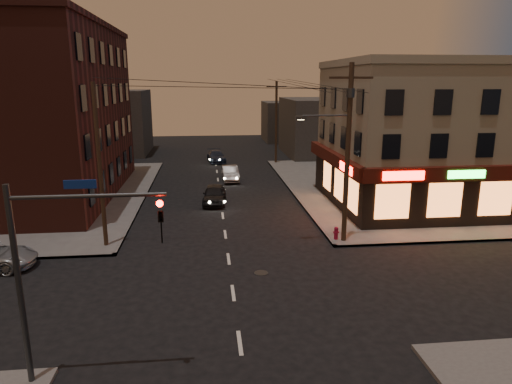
{
  "coord_description": "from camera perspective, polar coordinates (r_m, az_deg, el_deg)",
  "views": [
    {
      "loc": [
        -1.01,
        -18.64,
        9.21
      ],
      "look_at": [
        1.65,
        5.71,
        3.2
      ],
      "focal_mm": 32.0,
      "sensor_mm": 36.0,
      "label": 1
    }
  ],
  "objects": [
    {
      "name": "fire_hydrant",
      "position": [
        27.15,
        9.98,
        -5.0
      ],
      "size": [
        0.34,
        0.34,
        0.77
      ],
      "rotation": [
        0.0,
        0.0,
        -0.11
      ],
      "color": "maroon",
      "rests_on": "sidewalk_ne"
    },
    {
      "name": "sedan_near",
      "position": [
        35.08,
        -5.22,
        -0.29
      ],
      "size": [
        1.99,
        4.3,
        1.43
      ],
      "primitive_type": "imported",
      "rotation": [
        0.0,
        0.0,
        -0.07
      ],
      "color": "black",
      "rests_on": "ground"
    },
    {
      "name": "ground",
      "position": [
        20.82,
        -2.88,
        -12.49
      ],
      "size": [
        120.0,
        120.0,
        0.0
      ],
      "primitive_type": "plane",
      "color": "black",
      "rests_on": "ground"
    },
    {
      "name": "sedan_mid",
      "position": [
        43.08,
        -3.26,
        2.35
      ],
      "size": [
        1.6,
        4.21,
        1.37
      ],
      "primitive_type": "imported",
      "rotation": [
        0.0,
        0.0,
        0.04
      ],
      "color": "slate",
      "rests_on": "ground"
    },
    {
      "name": "pizza_building",
      "position": [
        36.48,
        21.63,
        6.74
      ],
      "size": [
        15.85,
        12.85,
        10.5
      ],
      "color": "gray",
      "rests_on": "sidewalk_ne"
    },
    {
      "name": "bg_building_nw",
      "position": [
        62.04,
        -17.56,
        8.33
      ],
      "size": [
        9.0,
        10.0,
        8.0
      ],
      "primitive_type": "cube",
      "color": "#3F3D3A",
      "rests_on": "ground"
    },
    {
      "name": "utility_pole_west",
      "position": [
        26.2,
        -18.93,
        3.01
      ],
      "size": [
        0.24,
        0.24,
        9.0
      ],
      "primitive_type": "cylinder",
      "color": "#382619",
      "rests_on": "sidewalk_nw"
    },
    {
      "name": "bg_building_ne_a",
      "position": [
        58.88,
        8.64,
        8.06
      ],
      "size": [
        10.0,
        12.0,
        7.0
      ],
      "primitive_type": "cube",
      "color": "#3F3D3A",
      "rests_on": "ground"
    },
    {
      "name": "traffic_signal",
      "position": [
        14.71,
        -24.07,
        -7.57
      ],
      "size": [
        4.49,
        0.32,
        6.47
      ],
      "color": "#333538",
      "rests_on": "ground"
    },
    {
      "name": "sidewalk_ne",
      "position": [
        43.15,
        20.06,
        0.71
      ],
      "size": [
        24.0,
        28.0,
        0.15
      ],
      "primitive_type": "cube",
      "color": "#514F4C",
      "rests_on": "ground"
    },
    {
      "name": "utility_pole_main",
      "position": [
        25.86,
        11.19,
        5.86
      ],
      "size": [
        4.2,
        0.44,
        10.0
      ],
      "color": "#382619",
      "rests_on": "sidewalk_ne"
    },
    {
      "name": "brick_apartment",
      "position": [
        40.07,
        -26.23,
        8.73
      ],
      "size": [
        12.0,
        20.0,
        13.0
      ],
      "primitive_type": "cube",
      "color": "#481D17",
      "rests_on": "sidewalk_nw"
    },
    {
      "name": "utility_pole_far",
      "position": [
        51.44,
        2.54,
        8.68
      ],
      "size": [
        0.26,
        0.26,
        9.0
      ],
      "primitive_type": "cylinder",
      "color": "#382619",
      "rests_on": "sidewalk_ne"
    },
    {
      "name": "sedan_far",
      "position": [
        53.09,
        -5.0,
        4.46
      ],
      "size": [
        2.3,
        4.68,
        1.31
      ],
      "primitive_type": "imported",
      "rotation": [
        0.0,
        0.0,
        0.11
      ],
      "color": "#1B2436",
      "rests_on": "ground"
    },
    {
      "name": "bg_building_ne_b",
      "position": [
        72.1,
        4.22,
        8.8
      ],
      "size": [
        8.0,
        8.0,
        6.0
      ],
      "primitive_type": "cube",
      "color": "#3F3D3A",
      "rests_on": "ground"
    }
  ]
}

